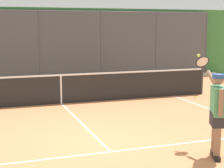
{
  "coord_description": "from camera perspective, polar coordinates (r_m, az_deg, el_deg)",
  "views": [
    {
      "loc": [
        2.33,
        7.57,
        2.52
      ],
      "look_at": [
        -0.72,
        -1.23,
        1.05
      ],
      "focal_mm": 59.81,
      "sensor_mm": 36.0,
      "label": 1
    }
  ],
  "objects": [
    {
      "name": "ground_plane",
      "position": [
        8.31,
        -1.93,
        -8.69
      ],
      "size": [
        60.0,
        60.0,
        0.0
      ],
      "primitive_type": "plane",
      "color": "#C67A4C"
    },
    {
      "name": "court_line_markings",
      "position": [
        7.32,
        0.69,
        -11.15
      ],
      "size": [
        8.25,
        9.05,
        0.01
      ],
      "color": "white",
      "rests_on": "ground"
    },
    {
      "name": "fence_backdrop",
      "position": [
        17.11,
        -11.32,
        5.82
      ],
      "size": [
        19.69,
        1.37,
        3.29
      ],
      "color": "#474C51",
      "rests_on": "ground"
    },
    {
      "name": "tennis_net",
      "position": [
        12.16,
        -7.8,
        -0.71
      ],
      "size": [
        10.6,
        0.09,
        1.07
      ],
      "color": "#2D2D2D",
      "rests_on": "ground"
    },
    {
      "name": "tennis_player",
      "position": [
        7.34,
        15.74,
        -3.72
      ],
      "size": [
        0.52,
        1.36,
        1.92
      ],
      "rotation": [
        0.0,
        0.0,
        -1.99
      ],
      "color": "black",
      "rests_on": "ground"
    },
    {
      "name": "tennis_ball_mid_court",
      "position": [
        13.41,
        12.57,
        -1.94
      ],
      "size": [
        0.07,
        0.07,
        0.07
      ],
      "primitive_type": "sphere",
      "color": "#D6E042",
      "rests_on": "ground"
    }
  ]
}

